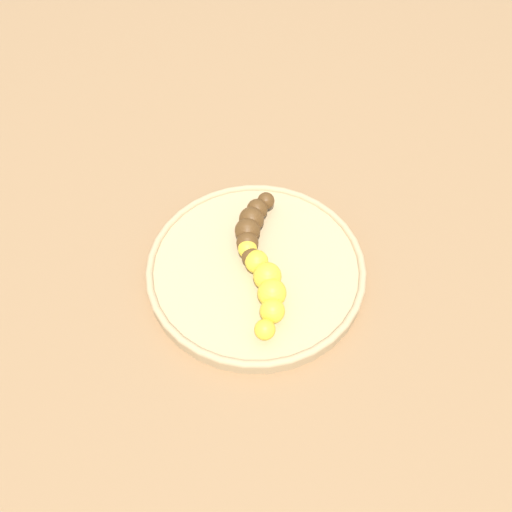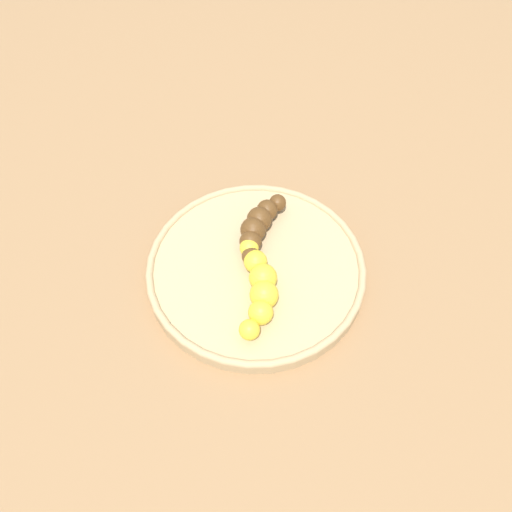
# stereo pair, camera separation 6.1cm
# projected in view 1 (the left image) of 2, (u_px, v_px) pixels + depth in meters

# --- Properties ---
(ground_plane) EXTENTS (2.40, 2.40, 0.00)m
(ground_plane) POSITION_uv_depth(u_px,v_px,m) (256.00, 272.00, 0.65)
(ground_plane) COLOR #936D47
(fruit_bowl) EXTENTS (0.29, 0.29, 0.02)m
(fruit_bowl) POSITION_uv_depth(u_px,v_px,m) (256.00, 267.00, 0.64)
(fruit_bowl) COLOR tan
(fruit_bowl) RESTS_ON ground_plane
(banana_yellow) EXTENTS (0.05, 0.14, 0.04)m
(banana_yellow) POSITION_uv_depth(u_px,v_px,m) (266.00, 285.00, 0.59)
(banana_yellow) COLOR yellow
(banana_yellow) RESTS_ON fruit_bowl
(banana_overripe) EXTENTS (0.06, 0.12, 0.03)m
(banana_overripe) POSITION_uv_depth(u_px,v_px,m) (252.00, 225.00, 0.65)
(banana_overripe) COLOR #593819
(banana_overripe) RESTS_ON fruit_bowl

